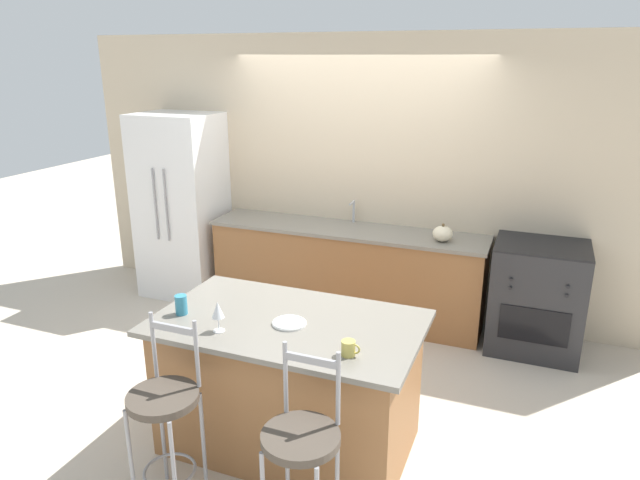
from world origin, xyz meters
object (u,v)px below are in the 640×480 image
(refrigerator, at_px, (182,206))
(dinner_plate, at_px, (289,323))
(oven_range, at_px, (537,297))
(bar_stool_far, at_px, (302,455))
(coffee_mug, at_px, (349,348))
(bar_stool_near, at_px, (165,414))
(wine_glass, at_px, (218,311))
(tumbler_cup, at_px, (181,305))
(pumpkin_decoration, at_px, (443,234))

(refrigerator, xyz_separation_m, dinner_plate, (2.17, -2.02, -0.05))
(oven_range, xyz_separation_m, bar_stool_far, (-1.04, -2.76, 0.11))
(refrigerator, xyz_separation_m, coffee_mug, (2.64, -2.25, -0.02))
(bar_stool_far, bearing_deg, refrigerator, 133.04)
(bar_stool_near, xyz_separation_m, wine_glass, (0.09, 0.45, 0.45))
(refrigerator, bearing_deg, coffee_mug, -40.46)
(tumbler_cup, bearing_deg, wine_glass, -18.92)
(tumbler_cup, xyz_separation_m, pumpkin_decoration, (1.29, 2.12, 0.01))
(oven_range, relative_size, bar_stool_near, 0.86)
(bar_stool_near, bearing_deg, dinner_plate, 56.73)
(refrigerator, relative_size, pumpkin_decoration, 10.95)
(refrigerator, bearing_deg, oven_range, 0.30)
(wine_glass, bearing_deg, coffee_mug, 0.69)
(coffee_mug, distance_m, pumpkin_decoration, 2.23)
(coffee_mug, relative_size, tumbler_cup, 0.85)
(tumbler_cup, bearing_deg, bar_stool_near, -65.94)
(bar_stool_near, bearing_deg, oven_range, 55.37)
(bar_stool_near, distance_m, bar_stool_far, 0.84)
(refrigerator, bearing_deg, bar_stool_near, -57.58)
(oven_range, bearing_deg, refrigerator, -179.70)
(dinner_plate, height_order, wine_glass, wine_glass)
(dinner_plate, xyz_separation_m, tumbler_cup, (-0.70, -0.12, 0.06))
(wine_glass, height_order, tumbler_cup, wine_glass)
(refrigerator, height_order, pumpkin_decoration, refrigerator)
(refrigerator, distance_m, oven_range, 3.63)
(bar_stool_near, relative_size, tumbler_cup, 8.78)
(bar_stool_far, height_order, wine_glass, bar_stool_far)
(wine_glass, xyz_separation_m, coffee_mug, (0.82, 0.01, -0.09))
(bar_stool_near, xyz_separation_m, tumbler_cup, (-0.25, 0.57, 0.38))
(coffee_mug, xyz_separation_m, pumpkin_decoration, (0.12, 2.23, 0.03))
(refrigerator, relative_size, coffee_mug, 17.74)
(bar_stool_near, distance_m, wine_glass, 0.64)
(refrigerator, height_order, oven_range, refrigerator)
(pumpkin_decoration, bearing_deg, refrigerator, 179.62)
(oven_range, height_order, bar_stool_far, bar_stool_far)
(pumpkin_decoration, bearing_deg, bar_stool_near, -111.16)
(oven_range, height_order, coffee_mug, coffee_mug)
(refrigerator, relative_size, oven_range, 1.99)
(refrigerator, xyz_separation_m, tumbler_cup, (1.47, -2.14, 0.00))
(bar_stool_far, relative_size, coffee_mug, 10.33)
(coffee_mug, bearing_deg, tumbler_cup, 174.67)
(refrigerator, xyz_separation_m, pumpkin_decoration, (2.76, -0.02, 0.01))
(bar_stool_near, bearing_deg, tumbler_cup, 114.06)
(bar_stool_far, relative_size, wine_glass, 5.92)
(dinner_plate, bearing_deg, coffee_mug, -26.18)
(refrigerator, height_order, wine_glass, refrigerator)
(coffee_mug, height_order, pumpkin_decoration, pumpkin_decoration)
(bar_stool_near, bearing_deg, bar_stool_far, -2.48)
(bar_stool_far, bearing_deg, oven_range, 69.38)
(bar_stool_far, height_order, coffee_mug, bar_stool_far)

